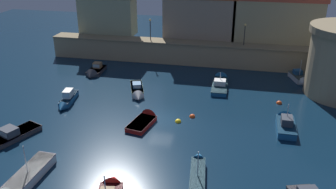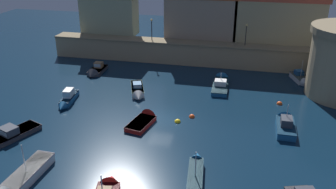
% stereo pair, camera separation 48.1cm
% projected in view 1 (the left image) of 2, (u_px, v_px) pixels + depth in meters
% --- Properties ---
extents(ground_plane, '(102.43, 102.43, 0.00)m').
position_uv_depth(ground_plane, '(161.00, 119.00, 38.30)').
color(ground_plane, '#0C2338').
extents(quay_wall, '(42.15, 2.87, 3.26)m').
position_uv_depth(quay_wall, '(189.00, 53.00, 54.06)').
color(quay_wall, '#9E8966').
rests_on(quay_wall, ground).
extents(old_town_backdrop, '(36.72, 5.99, 6.85)m').
position_uv_depth(old_town_backdrop, '(211.00, 16.00, 54.97)').
color(old_town_backdrop, '#9A9E79').
rests_on(old_town_backdrop, ground).
extents(quay_lamp_0, '(0.32, 0.32, 3.11)m').
position_uv_depth(quay_lamp_0, '(150.00, 26.00, 53.70)').
color(quay_lamp_0, black).
rests_on(quay_lamp_0, quay_wall).
extents(quay_lamp_1, '(0.32, 0.32, 3.06)m').
position_uv_depth(quay_lamp_1, '(245.00, 31.00, 51.08)').
color(quay_lamp_1, black).
rests_on(quay_lamp_1, quay_wall).
extents(moored_boat_1, '(1.78, 5.11, 3.16)m').
position_uv_depth(moored_boat_1, '(285.00, 122.00, 36.50)').
color(moored_boat_1, '#195689').
rests_on(moored_boat_1, ground).
extents(moored_boat_2, '(1.82, 6.77, 3.49)m').
position_uv_depth(moored_boat_2, '(22.00, 182.00, 27.80)').
color(moored_boat_2, white).
rests_on(moored_boat_2, ground).
extents(moored_boat_3, '(1.79, 5.13, 1.67)m').
position_uv_depth(moored_boat_3, '(67.00, 100.00, 41.49)').
color(moored_boat_3, '#195689').
rests_on(moored_boat_3, ground).
extents(moored_boat_4, '(2.04, 7.01, 2.60)m').
position_uv_depth(moored_boat_4, '(220.00, 82.00, 46.84)').
color(moored_boat_4, '#195689').
rests_on(moored_boat_4, ground).
extents(moored_boat_5, '(2.62, 4.79, 1.73)m').
position_uv_depth(moored_boat_5, '(146.00, 119.00, 37.57)').
color(moored_boat_5, red).
rests_on(moored_boat_5, ground).
extents(moored_boat_7, '(1.91, 4.60, 1.84)m').
position_uv_depth(moored_boat_7, '(94.00, 72.00, 50.26)').
color(moored_boat_7, '#333338').
rests_on(moored_boat_7, ground).
extents(moored_boat_9, '(3.08, 5.33, 1.55)m').
position_uv_depth(moored_boat_9, '(137.00, 91.00, 43.93)').
color(moored_boat_9, silver).
rests_on(moored_boat_9, ground).
extents(moored_boat_10, '(2.58, 4.39, 3.20)m').
position_uv_depth(moored_boat_10, '(300.00, 78.00, 47.73)').
color(moored_boat_10, silver).
rests_on(moored_boat_10, ground).
extents(moored_boat_12, '(1.72, 5.72, 2.99)m').
position_uv_depth(moored_boat_12, '(198.00, 170.00, 29.39)').
color(moored_boat_12, '#195689').
rests_on(moored_boat_12, ground).
extents(mooring_buoy_0, '(0.64, 0.64, 0.64)m').
position_uv_depth(mooring_buoy_0, '(178.00, 122.00, 37.60)').
color(mooring_buoy_0, yellow).
rests_on(mooring_buoy_0, ground).
extents(mooring_buoy_1, '(0.62, 0.62, 0.62)m').
position_uv_depth(mooring_buoy_1, '(192.00, 117.00, 38.63)').
color(mooring_buoy_1, '#EA4C19').
rests_on(mooring_buoy_1, ground).
extents(mooring_buoy_2, '(0.64, 0.64, 0.64)m').
position_uv_depth(mooring_buoy_2, '(279.00, 103.00, 41.70)').
color(mooring_buoy_2, '#EA4C19').
rests_on(mooring_buoy_2, ground).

